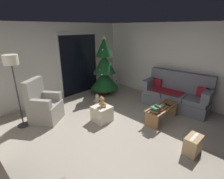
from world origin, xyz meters
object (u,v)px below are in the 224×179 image
(remote_graphite, at_px, (160,108))
(ottoman, at_px, (102,114))
(cell_phone, at_px, (157,106))
(remote_white, at_px, (161,105))
(book_stack, at_px, (156,109))
(coffee_table, at_px, (162,111))
(remote_black, at_px, (168,105))
(cardboard_box_taped_mid_floor, at_px, (193,145))
(floor_lamp, at_px, (12,67))
(christmas_tree, at_px, (104,69))
(armchair, at_px, (44,106))
(teddy_bear_cream_by_tree, at_px, (97,99))
(teddy_bear_honey, at_px, (102,102))
(couch, at_px, (176,95))

(remote_graphite, distance_m, ottoman, 1.49)
(cell_phone, bearing_deg, remote_white, 34.92)
(remote_graphite, xyz_separation_m, book_stack, (-0.22, -0.02, 0.06))
(coffee_table, height_order, remote_white, remote_white)
(remote_black, relative_size, cell_phone, 1.08)
(cardboard_box_taped_mid_floor, bearing_deg, floor_lamp, 119.92)
(coffee_table, relative_size, book_stack, 3.77)
(book_stack, relative_size, floor_lamp, 0.16)
(book_stack, distance_m, floor_lamp, 3.47)
(ottoman, bearing_deg, cell_phone, -57.31)
(remote_graphite, relative_size, cell_phone, 1.08)
(christmas_tree, bearing_deg, armchair, -173.25)
(teddy_bear_cream_by_tree, bearing_deg, teddy_bear_honey, -124.45)
(ottoman, bearing_deg, armchair, 133.15)
(armchair, xyz_separation_m, teddy_bear_cream_by_tree, (1.74, -0.10, -0.28))
(teddy_bear_cream_by_tree, bearing_deg, remote_graphite, -83.36)
(book_stack, height_order, armchair, armchair)
(floor_lamp, distance_m, ottoman, 2.38)
(coffee_table, bearing_deg, remote_graphite, -176.04)
(cell_phone, bearing_deg, christmas_tree, 97.74)
(remote_black, bearing_deg, teddy_bear_cream_by_tree, -66.11)
(ottoman, bearing_deg, book_stack, -57.25)
(book_stack, bearing_deg, ottoman, 122.75)
(coffee_table, bearing_deg, christmas_tree, 83.09)
(couch, bearing_deg, cardboard_box_taped_mid_floor, -145.69)
(remote_white, height_order, cardboard_box_taped_mid_floor, remote_white)
(remote_white, distance_m, floor_lamp, 3.71)
(remote_black, height_order, ottoman, remote_black)
(coffee_table, distance_m, book_stack, 0.43)
(cell_phone, distance_m, floor_lamp, 3.46)
(book_stack, distance_m, christmas_tree, 2.68)
(couch, bearing_deg, armchair, 146.74)
(couch, height_order, cell_phone, couch)
(cell_phone, height_order, teddy_bear_honey, teddy_bear_honey)
(remote_black, distance_m, ottoman, 1.76)
(remote_graphite, distance_m, armchair, 3.00)
(remote_white, height_order, teddy_bear_cream_by_tree, remote_white)
(couch, xyz_separation_m, remote_white, (-1.03, -0.08, 0.02))
(cell_phone, distance_m, ottoman, 1.42)
(floor_lamp, height_order, cardboard_box_taped_mid_floor, floor_lamp)
(book_stack, bearing_deg, coffee_table, 4.22)
(armchair, bearing_deg, teddy_bear_honey, -46.84)
(christmas_tree, xyz_separation_m, armchair, (-2.46, -0.29, -0.52))
(remote_black, height_order, remote_white, same)
(coffee_table, bearing_deg, remote_black, -17.35)
(armchair, bearing_deg, cardboard_box_taped_mid_floor, -66.20)
(cell_phone, height_order, christmas_tree, christmas_tree)
(floor_lamp, xyz_separation_m, ottoman, (1.56, -1.24, -1.30))
(floor_lamp, bearing_deg, remote_white, -40.56)
(remote_graphite, xyz_separation_m, ottoman, (-0.95, 1.13, -0.21))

